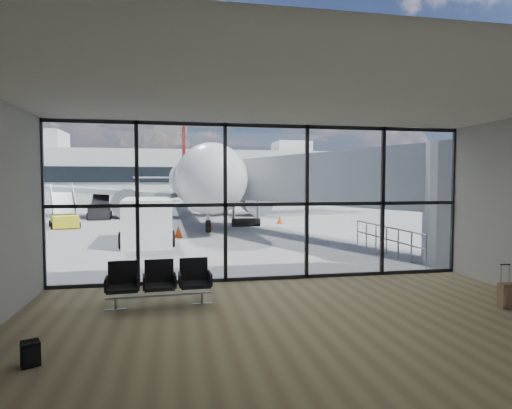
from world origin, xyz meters
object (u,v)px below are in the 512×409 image
object	(u,v)px
seating_row	(159,281)
belt_loader	(100,210)
suitcase	(508,295)
service_van	(147,220)
backpack	(31,354)
airliner	(192,181)
mobile_stairs	(64,219)

from	to	relation	value
seating_row	belt_loader	size ratio (longest dim) A/B	0.54
suitcase	service_van	distance (m)	14.83
backpack	suitcase	size ratio (longest dim) A/B	0.42
airliner	belt_loader	size ratio (longest dim) A/B	8.61
suitcase	seating_row	bearing A→B (deg)	170.96
backpack	mobile_stairs	world-z (taller)	mobile_stairs
suitcase	service_van	world-z (taller)	service_van
service_van	mobile_stairs	xyz separation A→B (m)	(-5.58, 8.29, -0.55)
seating_row	service_van	world-z (taller)	service_van
belt_loader	mobile_stairs	size ratio (longest dim) A/B	1.30
suitcase	airliner	world-z (taller)	airliner
mobile_stairs	seating_row	bearing A→B (deg)	-88.98
seating_row	service_van	size ratio (longest dim) A/B	0.48
backpack	belt_loader	bearing A→B (deg)	73.27
service_van	airliner	bearing A→B (deg)	78.27
suitcase	mobile_stairs	size ratio (longest dim) A/B	0.29
suitcase	airliner	bearing A→B (deg)	104.43
backpack	belt_loader	xyz separation A→B (m)	(-3.54, 28.07, 0.46)
suitcase	service_van	xyz separation A→B (m)	(-8.59, 12.07, 0.77)
seating_row	mobile_stairs	bearing A→B (deg)	105.78
backpack	mobile_stairs	size ratio (longest dim) A/B	0.12
seating_row	belt_loader	xyz separation A→B (m)	(-5.37, 25.07, 0.08)
seating_row	mobile_stairs	xyz separation A→B (m)	(-6.47, 18.64, -0.06)
suitcase	belt_loader	world-z (taller)	belt_loader
seating_row	backpack	size ratio (longest dim) A/B	5.72
backpack	service_van	size ratio (longest dim) A/B	0.08
suitcase	belt_loader	bearing A→B (deg)	119.59
airliner	mobile_stairs	bearing A→B (deg)	-131.48
seating_row	backpack	bearing A→B (deg)	-124.82
backpack	belt_loader	world-z (taller)	belt_loader
suitcase	mobile_stairs	bearing A→B (deg)	128.41
service_van	belt_loader	distance (m)	15.40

